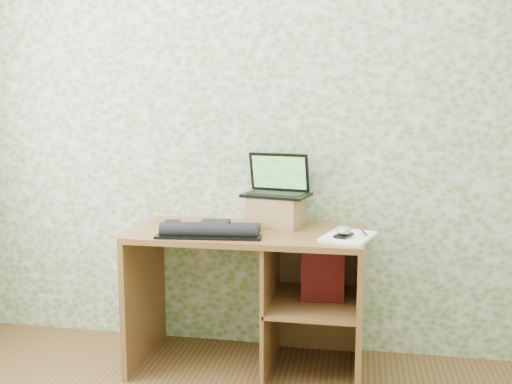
% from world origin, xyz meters
% --- Properties ---
extents(wall_back, '(3.50, 0.00, 3.50)m').
position_xyz_m(wall_back, '(0.00, 1.75, 1.30)').
color(wall_back, silver).
rests_on(wall_back, ground).
extents(desk, '(1.20, 0.60, 0.75)m').
position_xyz_m(desk, '(0.08, 1.47, 0.48)').
color(desk, brown).
rests_on(desk, floor).
extents(riser, '(0.31, 0.28, 0.16)m').
position_xyz_m(riser, '(0.13, 1.58, 0.83)').
color(riser, olive).
rests_on(riser, desk).
extents(laptop, '(0.38, 0.31, 0.23)m').
position_xyz_m(laptop, '(0.13, 1.62, 0.97)').
color(laptop, black).
rests_on(laptop, riser).
extents(keyboard, '(0.53, 0.31, 0.07)m').
position_xyz_m(keyboard, '(-0.16, 1.30, 0.78)').
color(keyboard, black).
rests_on(keyboard, desk).
extents(headphones, '(0.24, 0.23, 0.03)m').
position_xyz_m(headphones, '(-0.35, 1.44, 0.76)').
color(headphones, black).
rests_on(headphones, desk).
extents(notepad, '(0.30, 0.36, 0.01)m').
position_xyz_m(notepad, '(0.52, 1.35, 0.76)').
color(notepad, white).
rests_on(notepad, desk).
extents(mouse, '(0.11, 0.14, 0.04)m').
position_xyz_m(mouse, '(0.50, 1.32, 0.79)').
color(mouse, silver).
rests_on(mouse, notepad).
extents(pen, '(0.03, 0.13, 0.01)m').
position_xyz_m(pen, '(0.60, 1.42, 0.77)').
color(pen, black).
rests_on(pen, notepad).
extents(red_box, '(0.23, 0.09, 0.26)m').
position_xyz_m(red_box, '(0.39, 1.44, 0.52)').
color(red_box, maroon).
rests_on(red_box, desk).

